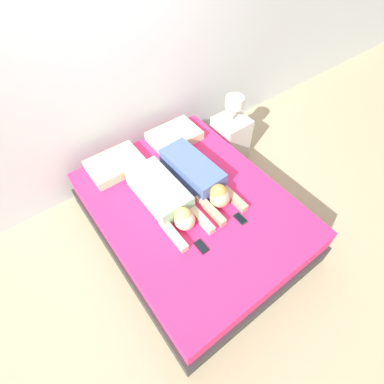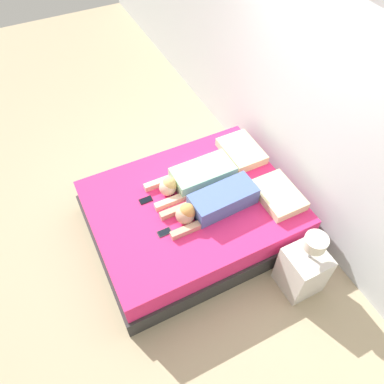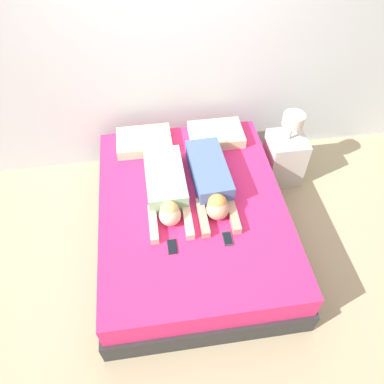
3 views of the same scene
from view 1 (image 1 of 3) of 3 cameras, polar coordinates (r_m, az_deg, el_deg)
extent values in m
plane|color=tan|center=(3.33, 0.00, -7.21)|extent=(12.00, 12.00, 0.00)
cube|color=silver|center=(3.23, -14.39, 21.34)|extent=(12.00, 0.06, 2.60)
cube|color=#2D2D2D|center=(3.22, 0.00, -6.04)|extent=(1.73, 2.20, 0.25)
cube|color=#E5286B|center=(3.01, 0.00, -3.38)|extent=(1.67, 2.14, 0.27)
cube|color=beige|center=(3.25, -14.36, 5.11)|extent=(0.55, 0.40, 0.11)
cube|color=beige|center=(3.48, -3.38, 10.60)|extent=(0.55, 0.40, 0.11)
cube|color=#8CBF99|center=(2.88, -6.32, 0.32)|extent=(0.36, 0.68, 0.19)
sphere|color=beige|center=(2.67, -1.37, -5.38)|extent=(0.19, 0.19, 0.19)
sphere|color=#D8B266|center=(2.64, -1.68, -4.53)|extent=(0.16, 0.16, 0.16)
cube|color=beige|center=(2.66, -3.61, -8.06)|extent=(0.07, 0.37, 0.07)
cube|color=beige|center=(2.75, 1.50, -4.89)|extent=(0.07, 0.37, 0.07)
cube|color=#4C66A5|center=(3.03, 0.00, 4.35)|extent=(0.35, 0.71, 0.21)
sphere|color=tan|center=(2.82, 5.36, -1.01)|extent=(0.20, 0.20, 0.20)
sphere|color=#D18C47|center=(2.80, 5.10, -0.13)|extent=(0.17, 0.17, 0.17)
cube|color=tan|center=(2.80, 3.54, -3.45)|extent=(0.07, 0.39, 0.07)
cube|color=tan|center=(2.92, 7.59, -0.87)|extent=(0.07, 0.39, 0.07)
cube|color=black|center=(2.63, 1.80, -10.34)|extent=(0.08, 0.14, 0.01)
cube|color=black|center=(2.63, 1.80, -10.28)|extent=(0.06, 0.12, 0.00)
cube|color=#2D2D33|center=(2.82, 9.16, -5.04)|extent=(0.08, 0.14, 0.01)
cube|color=black|center=(2.81, 9.18, -4.97)|extent=(0.06, 0.12, 0.00)
cube|color=beige|center=(3.93, 7.28, 10.31)|extent=(0.38, 0.38, 0.56)
cylinder|color=#999999|center=(3.70, 7.87, 14.66)|extent=(0.03, 0.03, 0.18)
cylinder|color=silver|center=(3.61, 8.14, 16.59)|extent=(0.22, 0.22, 0.12)
camera|label=2|loc=(3.37, 73.69, 41.15)|focal=35.00mm
camera|label=3|loc=(1.07, 107.30, 3.58)|focal=35.00mm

